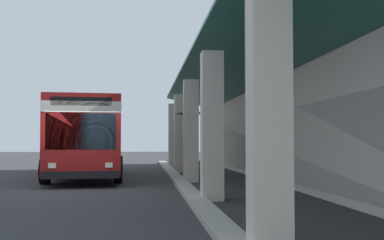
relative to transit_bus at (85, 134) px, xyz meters
name	(u,v)px	position (x,y,z in m)	size (l,w,h in m)	color
ground	(329,188)	(5.95, 8.64, -1.85)	(120.00, 120.00, 0.00)	#2D2D30
curb_strip	(179,181)	(3.24, 3.88, -1.79)	(34.98, 0.50, 0.12)	#9E998E
transit_bus	(85,134)	(0.00, 0.00, 0.00)	(11.40, 3.63, 3.34)	maroon
potted_palm	(194,160)	(-0.74, 4.84, -1.19)	(1.85, 1.79, 2.97)	brown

